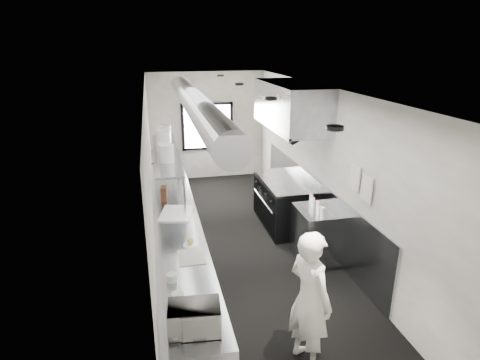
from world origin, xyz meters
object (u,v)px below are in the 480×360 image
line_cook (310,300)px  knife_block (164,193)px  plate_stack_c (163,141)px  plate_stack_d (165,134)px  microwave (194,318)px  deli_tub_a (178,297)px  range (284,203)px  far_work_table (167,173)px  plate_stack_a (167,153)px  squeeze_bottle_c (318,206)px  deli_tub_b (172,278)px  cutting_board (176,213)px  squeeze_bottle_a (322,213)px  pass_shelf (166,154)px  small_plate (191,245)px  squeeze_bottle_b (319,210)px  plate_stack_b (165,151)px  bottle_station (317,234)px  prep_counter (178,243)px  exhaust_hood (290,106)px  squeeze_bottle_d (313,203)px  squeeze_bottle_e (311,199)px

line_cook → knife_block: (-1.44, 3.13, 0.19)m
plate_stack_c → plate_stack_d: 0.59m
microwave → deli_tub_a: 0.51m
range → far_work_table: 3.32m
range → plate_stack_a: bearing=-171.0°
far_work_table → microwave: size_ratio=2.62×
microwave → squeeze_bottle_c: 3.32m
plate_stack_a → plate_stack_c: 0.79m
far_work_table → microwave: (-0.00, -6.34, 0.59)m
range → deli_tub_b: bearing=-128.5°
cutting_board → knife_block: (-0.16, 0.65, 0.11)m
line_cook → squeeze_bottle_a: 2.03m
pass_shelf → small_plate: size_ratio=15.12×
squeeze_bottle_b → plate_stack_b: bearing=147.7°
bottle_station → plate_stack_a: 2.87m
plate_stack_d → squeeze_bottle_b: (2.24, -2.61, -0.77)m
plate_stack_d → squeeze_bottle_c: bearing=-46.7°
plate_stack_a → squeeze_bottle_b: bearing=-28.6°
deli_tub_b → plate_stack_a: plate_stack_a is taller
prep_counter → deli_tub_b: bearing=-95.4°
plate_stack_d → exhaust_hood: bearing=-24.2°
range → microwave: 4.46m
exhaust_hood → squeeze_bottle_d: bearing=-89.8°
range → squeeze_bottle_c: 1.51m
plate_stack_c → squeeze_bottle_c: bearing=-38.2°
line_cook → squeeze_bottle_e: 2.61m
pass_shelf → line_cook: 4.12m
microwave → plate_stack_c: size_ratio=1.23×
line_cook → plate_stack_c: size_ratio=4.44×
squeeze_bottle_a → prep_counter: bearing=166.4°
range → plate_stack_b: bearing=-176.4°
bottle_station → squeeze_bottle_c: size_ratio=5.58×
plate_stack_c → knife_block: bearing=-94.7°
pass_shelf → deli_tub_b: size_ratio=24.00×
far_work_table → small_plate: size_ratio=6.05×
squeeze_bottle_b → microwave: bearing=-134.7°
prep_counter → range: size_ratio=3.75×
exhaust_hood → small_plate: bearing=-134.5°
bottle_station → cutting_board: size_ratio=1.41×
exhaust_hood → pass_shelf: exhaust_hood is taller
deli_tub_b → squeeze_bottle_a: 2.68m
deli_tub_b → plate_stack_d: plate_stack_d is taller
squeeze_bottle_d → squeeze_bottle_b: bearing=-96.4°
small_plate → squeeze_bottle_b: 2.16m
small_plate → plate_stack_a: plate_stack_a is taller
pass_shelf → squeeze_bottle_d: size_ratio=18.11×
squeeze_bottle_c → squeeze_bottle_d: (-0.03, 0.15, 0.00)m
bottle_station → squeeze_bottle_e: squeeze_bottle_e is taller
bottle_station → squeeze_bottle_e: (-0.02, 0.28, 0.54)m
bottle_station → squeeze_bottle_d: bearing=112.0°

